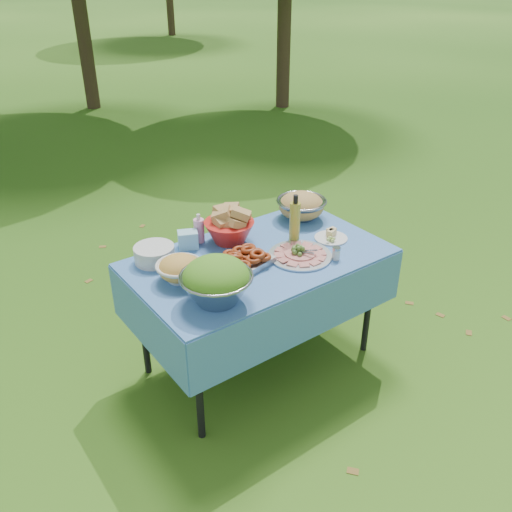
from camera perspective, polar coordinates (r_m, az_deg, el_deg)
The scene contains 14 objects.
ground at distance 3.54m, azimuth 0.30°, elevation -10.85°, with size 80.00×80.00×0.00m, color #143C0A.
picnic_table at distance 3.30m, azimuth 0.32°, elevation -5.81°, with size 1.46×0.86×0.76m, color #729BDB.
salad_bowl at distance 2.66m, azimuth -4.20°, elevation -2.61°, with size 0.36×0.36×0.24m, color #93969C, non-canonical shape.
pasta_bowl_white at distance 2.88m, azimuth -8.04°, elevation -1.28°, with size 0.25×0.25×0.14m, color silver, non-canonical shape.
plate_stack at distance 3.09m, azimuth -10.65°, elevation 0.22°, with size 0.23×0.23×0.09m, color silver.
wipes_box at distance 3.20m, azimuth -7.17°, elevation 1.72°, with size 0.11×0.08×0.10m, color #96D8ED.
sanitizer_bottle at distance 3.24m, azimuth -6.03°, elevation 2.95°, with size 0.06×0.06×0.18m, color #FBA0CF.
bread_bowl at distance 3.22m, azimuth -2.83°, elevation 3.14°, with size 0.30×0.30×0.20m, color red, non-canonical shape.
pasta_bowl_steel at distance 3.54m, azimuth 4.80°, elevation 5.34°, with size 0.32×0.32×0.17m, color #93969C, non-canonical shape.
fried_tray at distance 2.98m, azimuth -1.56°, elevation -0.47°, with size 0.33×0.23×0.08m, color #B4B4B8.
charcuterie_platter at distance 3.09m, azimuth 4.68°, elevation 0.63°, with size 0.37×0.37×0.08m, color silver.
oil_bottle at distance 3.23m, azimuth 4.12°, elevation 4.04°, with size 0.06×0.06×0.29m, color #ADA431.
cheese_plate at distance 3.31m, azimuth 7.92°, elevation 2.23°, with size 0.20×0.20×0.05m, color silver.
shaker at distance 3.09m, azimuth 8.44°, elevation 0.28°, with size 0.05×0.05×0.07m, color silver.
Camera 1 is at (-1.61, -2.16, 2.29)m, focal length 38.00 mm.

